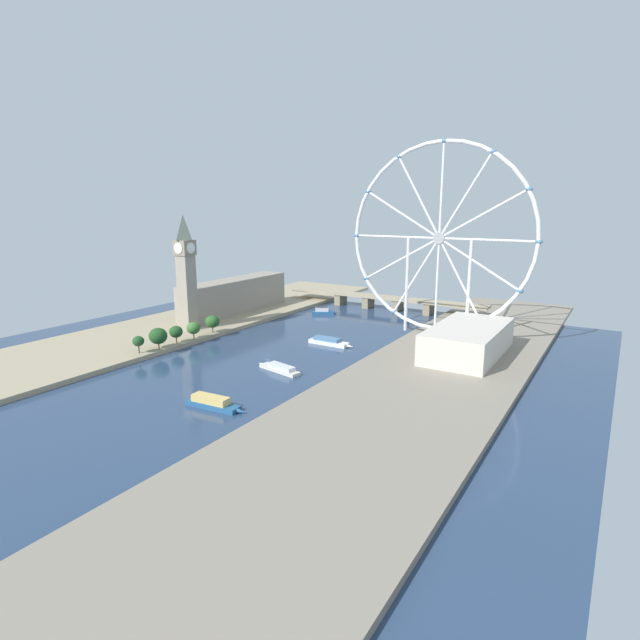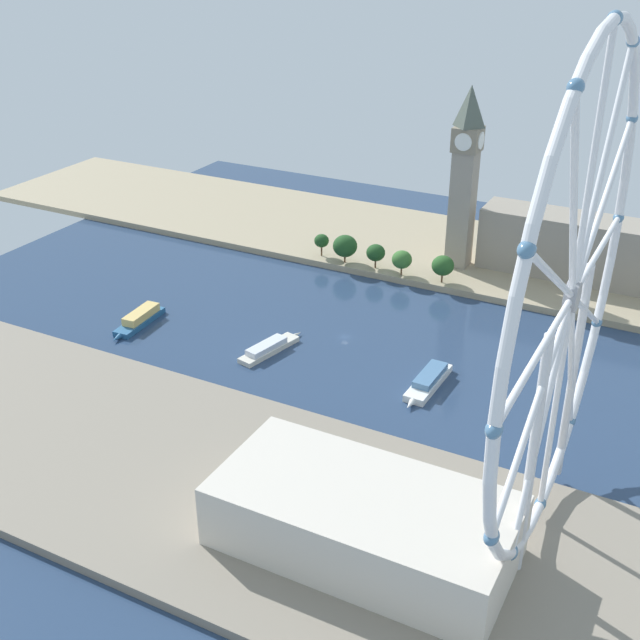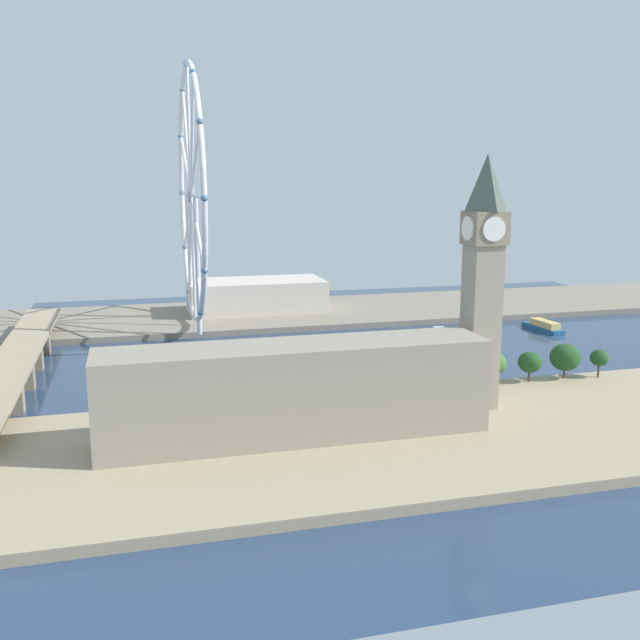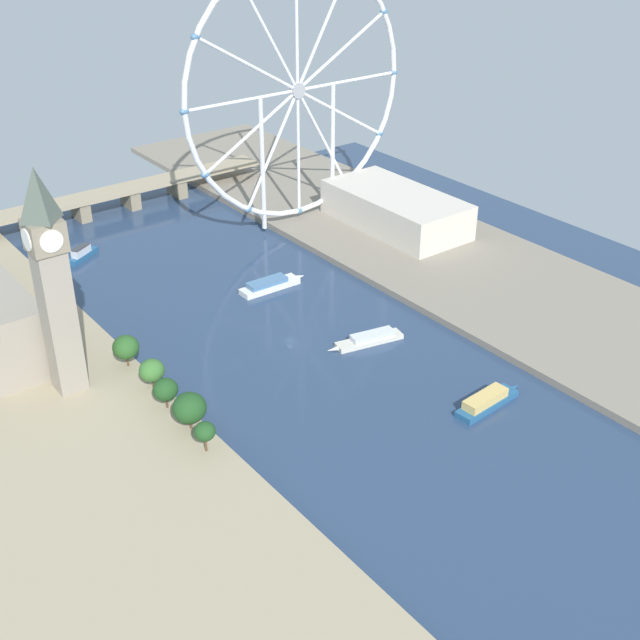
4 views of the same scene
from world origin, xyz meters
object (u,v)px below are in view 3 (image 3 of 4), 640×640
Objects in this scene: tour_boat_3 at (322,344)px; ferris_wheel at (191,196)px; tour_boat_0 at (543,326)px; tour_boat_2 at (146,389)px; parliament_block at (296,391)px; river_bridge at (19,358)px; tour_boat_1 at (443,335)px; clock_tower at (483,279)px; riverside_hall at (256,295)px.

ferris_wheel is at bearing 45.39° from tour_boat_3.
tour_boat_0 is 1.55× the size of tour_boat_2.
tour_boat_0 is at bearing -52.16° from parliament_block.
tour_boat_0 reaches higher than tour_boat_3.
tour_boat_0 is at bearing -83.42° from river_bridge.
tour_boat_1 is (24.36, -192.15, -6.97)m from river_bridge.
clock_tower is at bearing -79.64° from parliament_block.
tour_boat_2 is at bearing 165.53° from ferris_wheel.
tour_boat_0 is (113.88, -96.71, -43.69)m from clock_tower.
clock_tower is 200.30m from riverside_hall.
parliament_block is 0.61× the size of river_bridge.
parliament_block is 3.56× the size of tour_boat_0.
tour_boat_2 is (-142.20, 65.95, -9.35)m from riverside_hall.
ferris_wheel is 3.97× the size of tour_boat_1.
tour_boat_3 is at bearing 90.24° from tour_boat_0.
tour_boat_1 is at bearing -84.44° from tour_boat_3.
riverside_hall reaches higher than tour_boat_3.
clock_tower is 155.66m from tour_boat_0.
riverside_hall is 115.43m from tour_boat_1.
river_bridge is (84.89, 154.45, -37.33)m from clock_tower.
tour_boat_1 is at bearing -40.35° from parliament_block.
river_bridge is (96.81, 89.23, -8.27)m from parliament_block.
ferris_wheel is 130.57m from tour_boat_2.
tour_boat_3 is (-54.98, -53.36, -67.40)m from ferris_wheel.
clock_tower is 0.63× the size of ferris_wheel.
ferris_wheel is 102.04m from tour_boat_3.
tour_boat_1 is (109.25, -37.70, -44.29)m from clock_tower.
tour_boat_0 is 122.62m from tour_boat_3.
clock_tower is 4.01× the size of tour_boat_2.
tour_boat_2 is at bearing 33.60° from parliament_block.
river_bridge is at bearing 61.20° from clock_tower.
parliament_block is 3.46× the size of tour_boat_1.
parliament_block is 123.87m from tour_boat_3.
ferris_wheel reaches higher than tour_boat_0.
tour_boat_0 is (125.80, -161.93, -14.63)m from parliament_block.
parliament_block is 0.87× the size of ferris_wheel.
clock_tower reaches higher than tour_boat_1.
tour_boat_2 is (-34.02, -47.50, -6.13)m from river_bridge.
river_bridge is at bearing 134.63° from ferris_wheel.
parliament_block is at bearing -175.43° from ferris_wheel.
parliament_block is at bearing 162.43° from tour_boat_3.
tour_boat_2 is (-108.59, 28.03, -66.88)m from ferris_wheel.
river_bridge reaches higher than tour_boat_3.
parliament_block is 131.92m from river_bridge.
river_bridge is at bearing 99.89° from tour_boat_3.
tour_boat_2 is (-58.37, 144.65, 0.84)m from tour_boat_1.
tour_boat_3 is (-88.60, -15.44, -9.87)m from riverside_hall.
parliament_block reaches higher than tour_boat_0.
clock_tower is at bearing -165.01° from tour_boat_3.
clock_tower is 180.15m from river_bridge.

